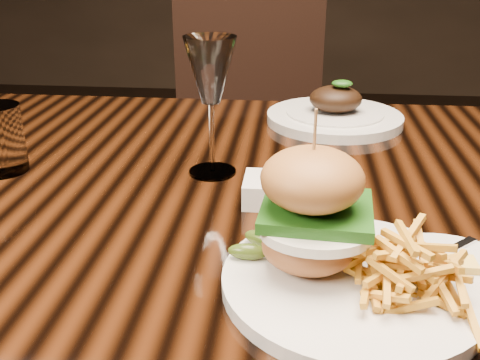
# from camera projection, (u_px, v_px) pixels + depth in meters

# --- Properties ---
(dining_table) EXTENTS (1.60, 0.90, 0.75)m
(dining_table) POSITION_uv_depth(u_px,v_px,m) (271.00, 231.00, 0.83)
(dining_table) COLOR black
(dining_table) RESTS_ON ground
(burger_plate) EXTENTS (0.26, 0.26, 0.18)m
(burger_plate) POSITION_uv_depth(u_px,v_px,m) (350.00, 247.00, 0.55)
(burger_plate) COLOR silver
(burger_plate) RESTS_ON dining_table
(side_saucer) EXTENTS (0.16, 0.16, 0.02)m
(side_saucer) POSITION_uv_depth(u_px,v_px,m) (450.00, 275.00, 0.58)
(side_saucer) COLOR silver
(side_saucer) RESTS_ON dining_table
(ramekin) EXTENTS (0.09, 0.09, 0.03)m
(ramekin) POSITION_uv_depth(u_px,v_px,m) (271.00, 190.00, 0.74)
(ramekin) COLOR silver
(ramekin) RESTS_ON dining_table
(wine_glass) EXTENTS (0.07, 0.07, 0.20)m
(wine_glass) POSITION_uv_depth(u_px,v_px,m) (210.00, 75.00, 0.78)
(wine_glass) COLOR white
(wine_glass) RESTS_ON dining_table
(far_dish) EXTENTS (0.26, 0.26, 0.09)m
(far_dish) POSITION_uv_depth(u_px,v_px,m) (335.00, 114.00, 1.07)
(far_dish) COLOR silver
(far_dish) RESTS_ON dining_table
(chair_far) EXTENTS (0.54, 0.55, 0.95)m
(chair_far) POSITION_uv_depth(u_px,v_px,m) (253.00, 130.00, 1.71)
(chair_far) COLOR black
(chair_far) RESTS_ON ground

